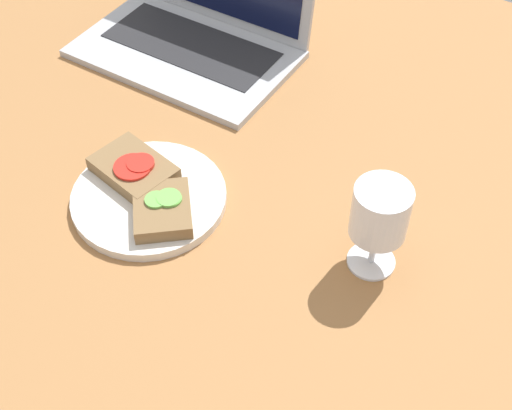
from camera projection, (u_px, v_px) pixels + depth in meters
wooden_table at (222, 211)px, 98.20cm from camera, size 140.00×140.00×3.00cm
plate at (149, 198)px, 96.94cm from camera, size 21.14×21.14×1.40cm
sandwich_with_tomato at (134, 169)px, 98.06cm from camera, size 12.45×9.80×2.67cm
sandwich_with_cucumber at (163, 209)px, 93.09cm from camera, size 11.64×11.89×2.49cm
wine_glass at (380, 215)px, 83.75cm from camera, size 6.98×6.98×13.08cm
laptop at (200, 15)px, 118.72cm from camera, size 35.66×25.10×22.60cm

